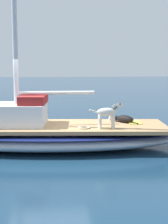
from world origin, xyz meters
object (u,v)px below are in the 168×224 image
Objects in this scene: deck_towel at (135,123)px; dog_black at (124,119)px; dog_white at (108,113)px; coiled_rope at (84,128)px; deck_winch at (111,117)px; sailboat_main at (49,136)px.

dog_black is at bearing 66.89° from deck_towel.
coiled_rope is (0.08, 0.63, -0.40)m from dog_white.
coiled_rope reaches higher than deck_towel.
dog_black is 3.89× the size of deck_winch.
coiled_rope is at bearing -126.04° from sailboat_main.
sailboat_main is 7.96× the size of dog_white.
coiled_rope is at bearing 82.80° from dog_white.
sailboat_main is 2.25m from dog_black.
dog_white is 1.15× the size of dog_black.
deck_winch is (0.51, -1.89, 0.42)m from sailboat_main.
deck_winch is at bearing -39.34° from coiled_rope.
deck_winch is 0.80m from deck_towel.
dog_white is 2.90× the size of coiled_rope.
coiled_rope is (-1.18, 0.97, -0.08)m from deck_winch.
sailboat_main is 1.19m from coiled_rope.
sailboat_main is 9.14× the size of dog_black.
dog_white is 1.68× the size of deck_towel.
dog_black reaches higher than deck_towel.
dog_black is at bearing -140.75° from deck_winch.
deck_towel is (0.67, -1.58, -0.01)m from coiled_rope.
dog_white is at bearing 128.54° from deck_towel.
dog_white is at bearing -97.20° from coiled_rope.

